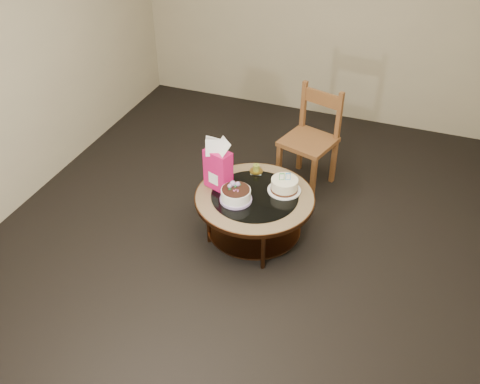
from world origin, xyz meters
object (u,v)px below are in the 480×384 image
at_px(decorated_cake, 236,195).
at_px(dining_chair, 311,139).
at_px(coffee_table, 255,203).
at_px(cream_cake, 284,185).
at_px(gift_bag, 218,164).

bearing_deg(decorated_cake, dining_chair, 72.72).
height_order(coffee_table, cream_cake, cream_cake).
distance_m(cream_cake, dining_chair, 0.85).
height_order(cream_cake, dining_chair, dining_chair).
relative_size(coffee_table, cream_cake, 3.58).
bearing_deg(cream_cake, dining_chair, 65.63).
distance_m(decorated_cake, gift_bag, 0.30).
bearing_deg(coffee_table, decorated_cake, -135.98).
height_order(coffee_table, gift_bag, gift_bag).
relative_size(coffee_table, decorated_cake, 3.78).
relative_size(decorated_cake, dining_chair, 0.27).
bearing_deg(gift_bag, decorated_cake, -11.85).
distance_m(decorated_cake, dining_chair, 1.17).
distance_m(coffee_table, decorated_cake, 0.22).
bearing_deg(coffee_table, cream_cake, 35.25).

